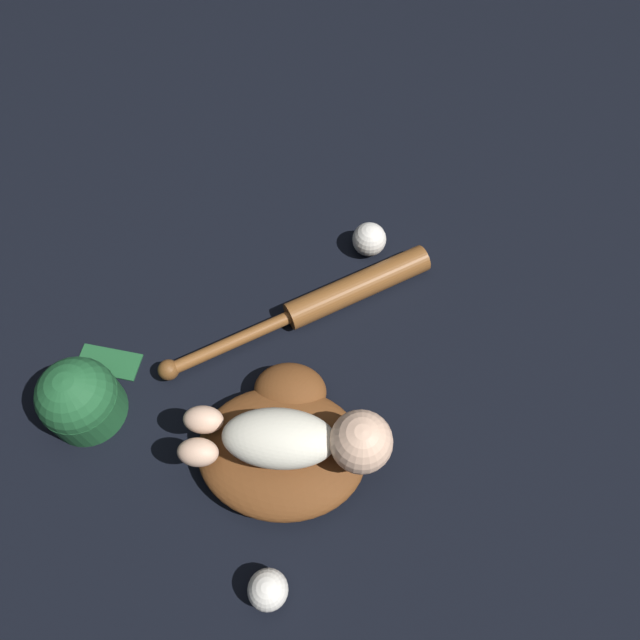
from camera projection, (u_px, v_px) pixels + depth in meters
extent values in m
plane|color=black|center=(276.00, 438.00, 1.19)|extent=(6.00, 6.00, 0.00)
ellipsoid|color=brown|center=(282.00, 452.00, 1.14)|extent=(0.39, 0.36, 0.08)
ellipsoid|color=brown|center=(290.00, 391.00, 1.20)|extent=(0.17, 0.16, 0.08)
ellipsoid|color=silver|center=(279.00, 438.00, 1.07)|extent=(0.23, 0.19, 0.08)
sphere|color=beige|center=(361.00, 442.00, 1.06)|extent=(0.11, 0.11, 0.11)
ellipsoid|color=beige|center=(203.00, 420.00, 1.11)|extent=(0.09, 0.08, 0.05)
ellipsoid|color=beige|center=(198.00, 452.00, 1.08)|extent=(0.09, 0.08, 0.05)
cylinder|color=brown|center=(358.00, 287.00, 1.32)|extent=(0.22, 0.31, 0.06)
cylinder|color=brown|center=(230.00, 343.00, 1.26)|extent=(0.16, 0.24, 0.03)
sphere|color=brown|center=(168.00, 371.00, 1.23)|extent=(0.04, 0.04, 0.04)
sphere|color=white|center=(369.00, 239.00, 1.37)|extent=(0.07, 0.07, 0.07)
sphere|color=white|center=(268.00, 590.00, 1.04)|extent=(0.07, 0.07, 0.07)
cylinder|color=#1E562D|center=(84.00, 403.00, 1.19)|extent=(0.15, 0.15, 0.08)
sphere|color=#1E562D|center=(77.00, 396.00, 1.16)|extent=(0.15, 0.15, 0.15)
cube|color=#1E562D|center=(109.00, 362.00, 1.27)|extent=(0.14, 0.10, 0.01)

